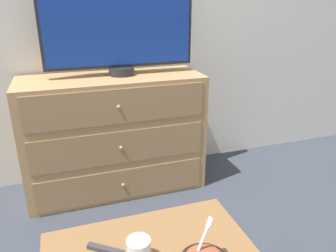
# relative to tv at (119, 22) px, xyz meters

# --- Properties ---
(ground_plane) EXTENTS (12.00, 12.00, 0.00)m
(ground_plane) POSITION_rel_tv_xyz_m (-0.10, 0.23, -1.19)
(ground_plane) COLOR #383D47
(wall_back) EXTENTS (12.00, 0.05, 2.60)m
(wall_back) POSITION_rel_tv_xyz_m (-0.10, 0.25, 0.11)
(wall_back) COLOR silver
(wall_back) RESTS_ON ground_plane
(dresser) EXTENTS (1.24, 0.48, 0.84)m
(dresser) POSITION_rel_tv_xyz_m (-0.08, -0.03, -0.77)
(dresser) COLOR tan
(dresser) RESTS_ON ground_plane
(tv) EXTENTS (1.00, 0.17, 0.68)m
(tv) POSITION_rel_tv_xyz_m (0.00, 0.00, 0.00)
(tv) COLOR #232328
(tv) RESTS_ON dresser
(remote_control) EXTENTS (0.13, 0.11, 0.02)m
(remote_control) POSITION_rel_tv_xyz_m (-0.31, -1.20, -0.75)
(remote_control) COLOR #38383D
(remote_control) RESTS_ON coffee_table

